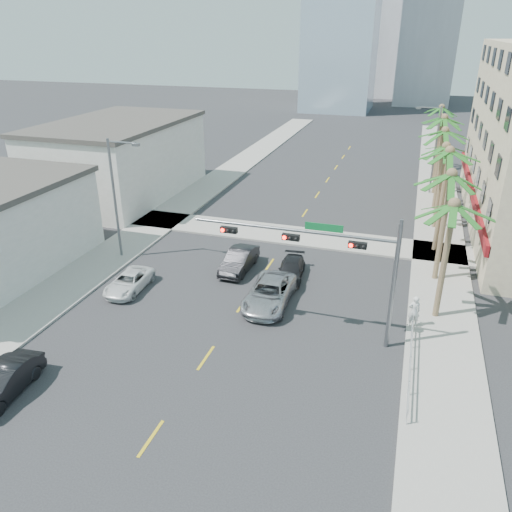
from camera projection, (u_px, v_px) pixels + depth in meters
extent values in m
plane|color=#262628|center=(172.00, 408.00, 22.95)|extent=(260.00, 260.00, 0.00)
cube|color=gray|center=(440.00, 263.00, 36.94)|extent=(4.00, 120.00, 0.15)
cube|color=gray|center=(151.00, 228.00, 43.57)|extent=(4.00, 120.00, 0.15)
cube|color=gray|center=(289.00, 235.00, 41.99)|extent=(80.00, 4.00, 0.15)
cube|color=maroon|center=(472.00, 190.00, 43.74)|extent=(0.30, 28.00, 0.80)
cube|color=beige|center=(120.00, 161.00, 51.12)|extent=(11.00, 18.00, 7.20)
cube|color=#ADADB2|center=(382.00, 7.00, 123.45)|extent=(16.00, 16.00, 42.00)
cylinder|color=slate|center=(393.00, 288.00, 25.90)|extent=(0.24, 0.24, 7.20)
cylinder|color=slate|center=(292.00, 230.00, 26.35)|extent=(11.00, 0.16, 0.16)
cube|color=#0C662D|center=(324.00, 227.00, 25.73)|extent=(2.00, 0.05, 0.40)
cube|color=black|center=(358.00, 245.00, 25.39)|extent=(0.95, 0.28, 0.32)
sphere|color=#FF0C05|center=(351.00, 246.00, 25.34)|extent=(0.22, 0.22, 0.22)
cube|color=black|center=(291.00, 237.00, 26.36)|extent=(0.95, 0.28, 0.32)
sphere|color=#FF0C05|center=(284.00, 238.00, 26.31)|extent=(0.22, 0.22, 0.22)
cube|color=black|center=(229.00, 230.00, 27.33)|extent=(0.95, 0.28, 0.32)
sphere|color=#FF0C05|center=(222.00, 230.00, 27.28)|extent=(0.22, 0.22, 0.22)
cylinder|color=brown|center=(444.00, 263.00, 28.65)|extent=(0.36, 0.36, 7.20)
cylinder|color=brown|center=(443.00, 229.00, 33.09)|extent=(0.36, 0.36, 7.56)
cylinder|color=brown|center=(441.00, 203.00, 37.52)|extent=(0.36, 0.36, 7.92)
cylinder|color=brown|center=(440.00, 188.00, 42.18)|extent=(0.36, 0.36, 7.20)
cylinder|color=brown|center=(439.00, 171.00, 46.61)|extent=(0.36, 0.36, 7.56)
cylinder|color=brown|center=(439.00, 157.00, 51.05)|extent=(0.36, 0.36, 7.92)
cylinder|color=brown|center=(437.00, 150.00, 55.71)|extent=(0.36, 0.36, 7.20)
cylinder|color=brown|center=(437.00, 139.00, 60.14)|extent=(0.36, 0.36, 7.56)
cylinder|color=slate|center=(115.00, 201.00, 36.32)|extent=(0.20, 0.20, 9.00)
cylinder|color=slate|center=(122.00, 142.00, 34.23)|extent=(2.20, 0.12, 0.12)
cube|color=slate|center=(136.00, 145.00, 33.97)|extent=(0.50, 0.25, 0.18)
cylinder|color=slate|center=(435.00, 151.00, 50.93)|extent=(0.20, 0.20, 9.00)
cylinder|color=slate|center=(430.00, 107.00, 49.46)|extent=(2.20, 0.12, 0.12)
cube|color=slate|center=(418.00, 108.00, 49.80)|extent=(0.50, 0.25, 0.18)
cylinder|color=silver|center=(410.00, 363.00, 25.08)|extent=(0.08, 8.00, 0.08)
cylinder|color=silver|center=(411.00, 358.00, 24.93)|extent=(0.08, 8.00, 0.08)
cylinder|color=silver|center=(407.00, 418.00, 21.63)|extent=(0.08, 0.08, 1.00)
cylinder|color=silver|center=(408.00, 389.00, 23.36)|extent=(0.08, 0.08, 1.00)
cylinder|color=silver|center=(410.00, 364.00, 25.10)|extent=(0.08, 0.08, 1.00)
cylinder|color=silver|center=(411.00, 343.00, 26.83)|extent=(0.08, 0.08, 1.00)
cylinder|color=silver|center=(412.00, 324.00, 28.56)|extent=(0.08, 0.08, 1.00)
imported|color=black|center=(3.00, 382.00, 23.48)|extent=(1.93, 4.59, 1.47)
imported|color=white|center=(129.00, 282.00, 33.06)|extent=(2.11, 4.36, 1.20)
imported|color=black|center=(239.00, 260.00, 35.78)|extent=(1.70, 4.65, 1.52)
imported|color=#B1B0B5|center=(269.00, 293.00, 31.29)|extent=(2.72, 5.67, 1.56)
imported|color=black|center=(291.00, 270.00, 34.73)|extent=(2.14, 4.35, 1.22)
imported|color=silver|center=(414.00, 311.00, 28.63)|extent=(0.81, 0.64, 1.93)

